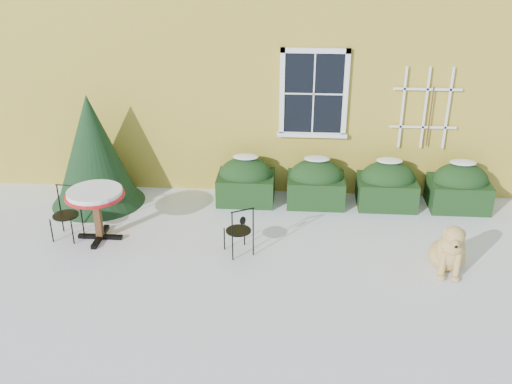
# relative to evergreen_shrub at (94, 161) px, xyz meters

# --- Properties ---
(ground) EXTENTS (80.00, 80.00, 0.00)m
(ground) POSITION_rel_evergreen_shrub_xyz_m (3.05, -2.29, -0.83)
(ground) COLOR white
(ground) RESTS_ON ground
(hedge_row) EXTENTS (4.95, 0.80, 0.91)m
(hedge_row) POSITION_rel_evergreen_shrub_xyz_m (4.70, 0.26, -0.43)
(hedge_row) COLOR black
(hedge_row) RESTS_ON ground
(evergreen_shrub) EXTENTS (1.71, 1.71, 2.06)m
(evergreen_shrub) POSITION_rel_evergreen_shrub_xyz_m (0.00, 0.00, 0.00)
(evergreen_shrub) COLOR black
(evergreen_shrub) RESTS_ON ground
(bistro_table) EXTENTS (0.95, 0.95, 0.88)m
(bistro_table) POSITION_rel_evergreen_shrub_xyz_m (0.46, -1.36, -0.10)
(bistro_table) COLOR black
(bistro_table) RESTS_ON ground
(patio_chair_near) EXTENTS (0.50, 0.50, 0.84)m
(patio_chair_near) POSITION_rel_evergreen_shrub_xyz_m (2.82, -1.67, -0.41)
(patio_chair_near) COLOR black
(patio_chair_near) RESTS_ON ground
(patio_chair_far) EXTENTS (0.43, 0.42, 0.88)m
(patio_chair_far) POSITION_rel_evergreen_shrub_xyz_m (-0.07, -1.33, -0.39)
(patio_chair_far) COLOR black
(patio_chair_far) RESTS_ON ground
(dog) EXTENTS (0.62, 0.95, 0.87)m
(dog) POSITION_rel_evergreen_shrub_xyz_m (5.97, -1.96, -0.48)
(dog) COLOR tan
(dog) RESTS_ON ground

